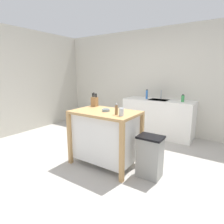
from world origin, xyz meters
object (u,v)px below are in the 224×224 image
object	(u,v)px
bottle_dish_soap	(147,94)
drinking_cup	(121,112)
trash_bin	(150,156)
bottle_spray_cleaner	(183,98)
sink_faucet	(161,95)
bowl_ceramic_wide	(106,110)
knife_block	(95,101)
kitchen_island	(105,135)
pepper_grinder	(116,109)

from	to	relation	value
bottle_dish_soap	drinking_cup	bearing A→B (deg)	-76.83
trash_bin	bottle_spray_cleaner	world-z (taller)	bottle_spray_cleaner
trash_bin	bottle_dish_soap	size ratio (longest dim) A/B	2.67
sink_faucet	bottle_spray_cleaner	xyz separation A→B (m)	(0.55, -0.18, -0.03)
bowl_ceramic_wide	drinking_cup	xyz separation A→B (m)	(0.37, -0.13, 0.04)
knife_block	drinking_cup	bearing A→B (deg)	-25.68
trash_bin	bottle_dish_soap	bearing A→B (deg)	115.12
trash_bin	sink_faucet	world-z (taller)	sink_faucet
kitchen_island	pepper_grinder	distance (m)	0.58
pepper_grinder	bottle_dish_soap	size ratio (longest dim) A/B	0.73
bowl_ceramic_wide	bottle_dish_soap	distance (m)	1.89
sink_faucet	bowl_ceramic_wide	bearing A→B (deg)	-95.61
knife_block	kitchen_island	bearing A→B (deg)	-30.66
bowl_ceramic_wide	bottle_dish_soap	size ratio (longest dim) A/B	0.52
kitchen_island	knife_block	world-z (taller)	knife_block
trash_bin	kitchen_island	bearing A→B (deg)	-177.31
knife_block	bottle_dish_soap	world-z (taller)	knife_block
pepper_grinder	bottle_dish_soap	distance (m)	2.03
drinking_cup	pepper_grinder	bearing A→B (deg)	168.88
drinking_cup	bottle_dish_soap	xyz separation A→B (m)	(-0.47, 2.02, 0.03)
bowl_ceramic_wide	trash_bin	size ratio (longest dim) A/B	0.20
pepper_grinder	bottle_spray_cleaner	xyz separation A→B (m)	(0.49, 1.98, -0.03)
bowl_ceramic_wide	bottle_dish_soap	xyz separation A→B (m)	(-0.11, 1.88, 0.06)
knife_block	pepper_grinder	xyz separation A→B (m)	(0.71, -0.37, -0.01)
knife_block	bowl_ceramic_wide	size ratio (longest dim) A/B	2.07
sink_faucet	drinking_cup	bearing A→B (deg)	-85.65
kitchen_island	knife_block	xyz separation A→B (m)	(-0.42, 0.25, 0.50)
knife_block	pepper_grinder	size ratio (longest dim) A/B	1.49
kitchen_island	sink_faucet	size ratio (longest dim) A/B	4.89
drinking_cup	pepper_grinder	xyz separation A→B (m)	(-0.10, 0.02, 0.02)
kitchen_island	drinking_cup	size ratio (longest dim) A/B	9.35
pepper_grinder	bottle_spray_cleaner	world-z (taller)	pepper_grinder
trash_bin	bottle_dish_soap	xyz separation A→B (m)	(-0.86, 1.84, 0.68)
kitchen_island	drinking_cup	world-z (taller)	drinking_cup
kitchen_island	bottle_spray_cleaner	bearing A→B (deg)	67.39
kitchen_island	bottle_dish_soap	size ratio (longest dim) A/B	4.56
bowl_ceramic_wide	bottle_spray_cleaner	xyz separation A→B (m)	(0.75, 1.87, 0.03)
bowl_ceramic_wide	pepper_grinder	size ratio (longest dim) A/B	0.72
sink_faucet	bottle_spray_cleaner	world-z (taller)	sink_faucet
drinking_cup	sink_faucet	bearing A→B (deg)	94.35
kitchen_island	pepper_grinder	world-z (taller)	pepper_grinder
pepper_grinder	bottle_spray_cleaner	bearing A→B (deg)	76.22
bowl_ceramic_wide	drinking_cup	distance (m)	0.39
drinking_cup	pepper_grinder	distance (m)	0.10
kitchen_island	bottle_dish_soap	xyz separation A→B (m)	(-0.09, 1.88, 0.49)
sink_faucet	bottle_spray_cleaner	bearing A→B (deg)	-17.77
bowl_ceramic_wide	sink_faucet	size ratio (longest dim) A/B	0.56
kitchen_island	pepper_grinder	size ratio (longest dim) A/B	6.28
bowl_ceramic_wide	pepper_grinder	xyz separation A→B (m)	(0.27, -0.11, 0.06)
knife_block	trash_bin	size ratio (longest dim) A/B	0.40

